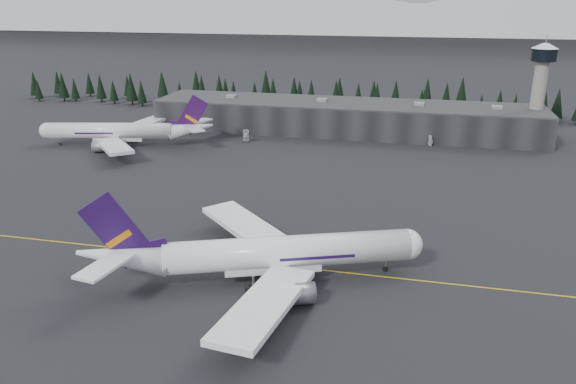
% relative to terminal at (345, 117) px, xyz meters
% --- Properties ---
extents(ground, '(1400.00, 1400.00, 0.00)m').
position_rel_terminal_xyz_m(ground, '(0.00, -125.00, -6.30)').
color(ground, black).
rests_on(ground, ground).
extents(taxiline, '(400.00, 0.40, 0.02)m').
position_rel_terminal_xyz_m(taxiline, '(0.00, -127.00, -6.29)').
color(taxiline, gold).
rests_on(taxiline, ground).
extents(terminal, '(160.00, 30.00, 12.60)m').
position_rel_terminal_xyz_m(terminal, '(0.00, 0.00, 0.00)').
color(terminal, black).
rests_on(terminal, ground).
extents(control_tower, '(10.00, 10.00, 37.70)m').
position_rel_terminal_xyz_m(control_tower, '(75.00, 3.00, 17.11)').
color(control_tower, gray).
rests_on(control_tower, ground).
extents(treeline, '(360.00, 20.00, 15.00)m').
position_rel_terminal_xyz_m(treeline, '(0.00, 37.00, 1.20)').
color(treeline, black).
rests_on(treeline, ground).
extents(mountain_ridge, '(4400.00, 900.00, 420.00)m').
position_rel_terminal_xyz_m(mountain_ridge, '(0.00, 875.00, -6.30)').
color(mountain_ridge, white).
rests_on(mountain_ridge, ground).
extents(jet_main, '(67.48, 60.25, 20.57)m').
position_rel_terminal_xyz_m(jet_main, '(0.64, -134.11, -0.50)').
color(jet_main, white).
rests_on(jet_main, ground).
extents(jet_parked, '(66.29, 60.54, 19.75)m').
position_rel_terminal_xyz_m(jet_parked, '(-78.81, -41.95, -0.73)').
color(jet_parked, silver).
rests_on(jet_parked, ground).
extents(gse_vehicle_a, '(3.16, 5.43, 1.42)m').
position_rel_terminal_xyz_m(gse_vehicle_a, '(-35.40, -26.20, -5.59)').
color(gse_vehicle_a, silver).
rests_on(gse_vehicle_a, ground).
extents(gse_vehicle_b, '(4.72, 3.50, 1.49)m').
position_rel_terminal_xyz_m(gse_vehicle_b, '(35.42, -16.17, -5.55)').
color(gse_vehicle_b, white).
rests_on(gse_vehicle_b, ground).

